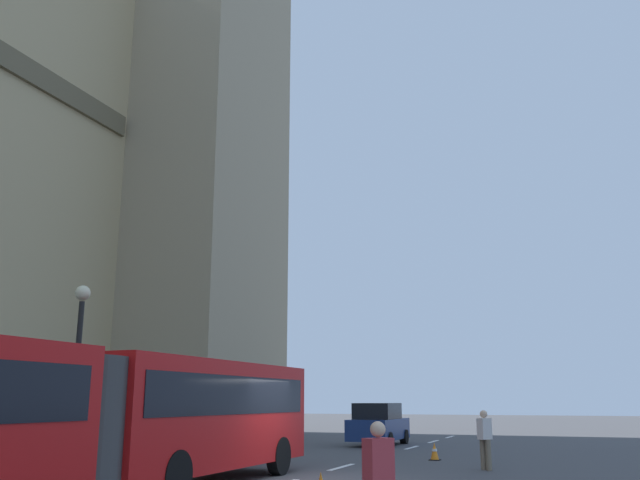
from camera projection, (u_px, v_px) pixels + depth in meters
ground_plane at (295, 480)px, 17.05m from camera, size 160.00×160.00×0.00m
lane_centre_marking at (341, 467)px, 20.34m from camera, size 39.00×0.16×0.01m
articulated_bus at (61, 413)px, 12.34m from camera, size 17.64×2.54×2.90m
sedan_lead at (379, 424)px, 30.45m from camera, size 4.40×1.86×1.85m
traffic_cone_middle at (435, 452)px, 22.75m from camera, size 0.36×0.36×0.58m
street_lamp at (77, 362)px, 19.30m from camera, size 0.44×0.44×5.27m
pedestrian_near_cones at (379, 479)px, 9.35m from camera, size 0.47×0.43×1.69m
pedestrian_by_kerb at (485, 438)px, 19.67m from camera, size 0.47×0.42×1.69m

